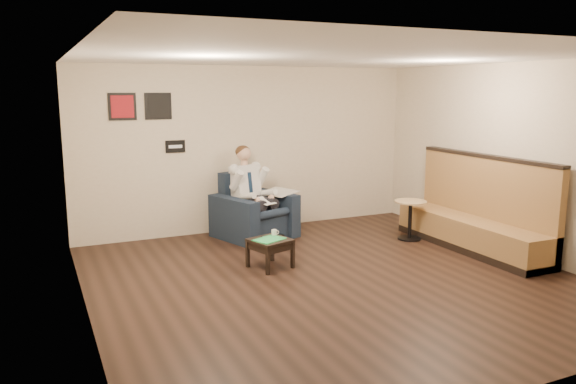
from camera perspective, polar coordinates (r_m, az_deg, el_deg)
name	(u,v)px	position (r m, az deg, el deg)	size (l,w,h in m)	color
ground	(335,280)	(7.33, 4.79, -8.85)	(6.00, 6.00, 0.00)	black
wall_back	(250,149)	(9.70, -3.87, 4.38)	(6.00, 0.02, 2.80)	beige
wall_front	(531,224)	(4.68, 23.47, -2.99)	(6.00, 0.02, 2.80)	beige
wall_left	(81,190)	(6.11, -20.29, 0.19)	(0.02, 6.00, 2.80)	beige
wall_right	(515,160)	(8.87, 22.08, 3.07)	(0.02, 6.00, 2.80)	beige
ceiling	(338,56)	(6.94, 5.15, 13.55)	(6.00, 6.00, 0.02)	white
seating_sign	(175,146)	(9.29, -11.38, 4.56)	(0.32, 0.02, 0.20)	black
art_print_left	(122,107)	(9.10, -16.48, 8.32)	(0.42, 0.03, 0.42)	maroon
art_print_right	(158,106)	(9.19, -13.06, 8.50)	(0.42, 0.03, 0.42)	black
armchair	(254,206)	(9.25, -3.43, -1.40)	(1.08, 1.08, 1.05)	black
seated_man	(260,195)	(9.11, -2.89, -0.34)	(0.68, 1.03, 1.44)	silver
lap_papers	(264,201)	(9.04, -2.42, -0.90)	(0.24, 0.34, 0.01)	white
newspaper	(279,192)	(9.41, -0.95, -0.01)	(0.46, 0.57, 0.01)	silver
side_table	(270,253)	(7.72, -1.83, -6.25)	(0.49, 0.49, 0.40)	black
green_folder	(269,239)	(7.64, -1.91, -4.83)	(0.40, 0.29, 0.01)	green
coffee_mug	(274,233)	(7.84, -1.43, -4.15)	(0.07, 0.07, 0.08)	white
smartphone	(266,236)	(7.80, -2.26, -4.52)	(0.13, 0.06, 0.01)	black
banquette	(472,204)	(8.95, 18.22, -1.12)	(0.66, 2.76, 1.41)	olive
cafe_table	(410,220)	(9.33, 12.28, -2.81)	(0.52, 0.52, 0.64)	tan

